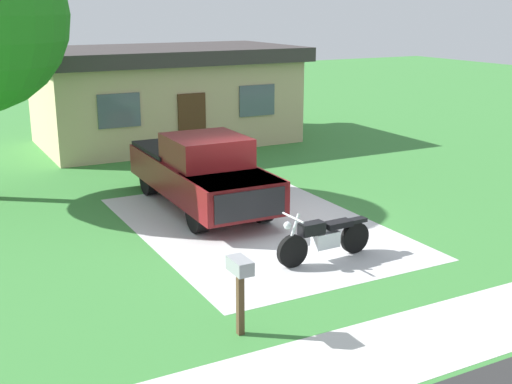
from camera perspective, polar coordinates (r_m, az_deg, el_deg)
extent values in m
plane|color=#397D37|center=(15.34, -0.01, -2.98)|extent=(80.00, 80.00, 0.00)
cube|color=silver|center=(15.34, -0.01, -2.97)|extent=(5.25, 7.65, 0.01)
cube|color=silver|center=(10.84, 15.39, -11.93)|extent=(36.00, 1.80, 0.01)
cylinder|color=black|center=(12.92, 3.18, -5.14)|extent=(0.66, 0.15, 0.66)
cylinder|color=black|center=(13.79, 8.56, -3.92)|extent=(0.66, 0.15, 0.66)
cube|color=silver|center=(13.32, 6.06, -4.13)|extent=(0.57, 0.28, 0.32)
cube|color=black|center=(13.02, 4.85, -3.17)|extent=(0.53, 0.28, 0.24)
cube|color=black|center=(13.40, 7.12, -2.78)|extent=(0.61, 0.31, 0.12)
cube|color=black|center=(13.67, 8.62, -2.46)|extent=(0.49, 0.22, 0.08)
cylinder|color=silver|center=(12.79, 3.20, -3.60)|extent=(0.33, 0.07, 0.77)
cylinder|color=silver|center=(12.69, 3.22, -2.23)|extent=(0.07, 0.70, 0.04)
sphere|color=silver|center=(12.67, 2.76, -2.92)|extent=(0.16, 0.16, 0.16)
cylinder|color=black|center=(15.54, 0.54, -1.10)|extent=(0.31, 0.85, 0.84)
cylinder|color=black|center=(14.89, -5.07, -1.94)|extent=(0.31, 0.85, 0.84)
cylinder|color=black|center=(18.60, -4.45, 1.70)|extent=(0.31, 0.85, 0.84)
cylinder|color=black|center=(18.06, -9.26, 1.11)|extent=(0.31, 0.85, 0.84)
cube|color=maroon|center=(16.68, -4.82, 1.38)|extent=(2.10, 5.63, 0.80)
cube|color=maroon|center=(14.96, -2.15, 0.92)|extent=(1.93, 1.93, 0.20)
cube|color=maroon|center=(16.15, -4.34, 3.64)|extent=(1.83, 1.93, 0.70)
cube|color=#3F4C56|center=(15.45, -3.18, 2.73)|extent=(1.70, 0.19, 0.60)
cube|color=black|center=(18.03, -6.72, 3.24)|extent=(1.94, 2.43, 0.50)
cube|color=black|center=(14.24, -0.56, -1.10)|extent=(1.70, 0.13, 0.64)
cube|color=#4C3823|center=(10.28, -1.38, -9.50)|extent=(0.10, 0.10, 1.10)
cube|color=gray|center=(10.04, -1.40, -6.40)|extent=(0.26, 0.48, 0.22)
cube|color=tan|center=(24.95, -7.85, 7.75)|extent=(9.00, 5.00, 3.00)
cube|color=#383333|center=(24.77, -8.01, 11.76)|extent=(9.60, 5.60, 0.50)
cube|color=#4C2D19|center=(22.69, -5.57, 5.88)|extent=(1.00, 0.08, 2.10)
cube|color=#4C5966|center=(21.76, -11.79, 6.93)|extent=(1.40, 0.06, 1.10)
cube|color=#4C5966|center=(23.65, 0.09, 7.95)|extent=(1.40, 0.06, 1.10)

